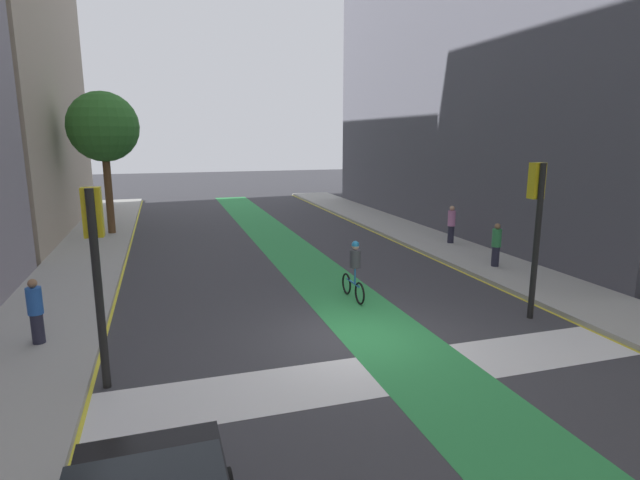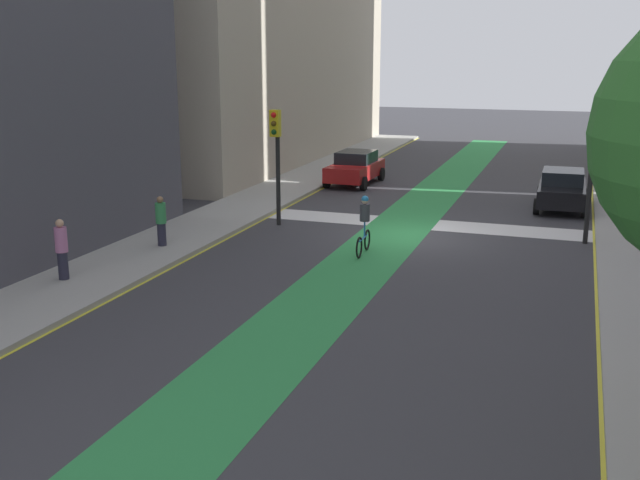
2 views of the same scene
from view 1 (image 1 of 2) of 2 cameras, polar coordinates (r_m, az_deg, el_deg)
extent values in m
plane|color=#38383D|center=(12.82, 4.02, -10.92)|extent=(120.00, 120.00, 0.00)
cube|color=#2D8C47|center=(13.10, 7.26, -10.46)|extent=(2.40, 60.00, 0.01)
cube|color=silver|center=(11.15, 7.87, -14.63)|extent=(12.00, 1.80, 0.01)
cube|color=#9E9E99|center=(12.43, -31.23, -13.06)|extent=(3.00, 60.00, 0.15)
cube|color=yellow|center=(12.17, -24.16, -13.25)|extent=(0.16, 60.00, 0.01)
cube|color=#9E9E99|center=(16.88, 28.65, -6.46)|extent=(3.00, 60.00, 0.15)
cube|color=yellow|center=(15.89, 24.81, -7.45)|extent=(0.16, 60.00, 0.01)
cube|color=#4C4C56|center=(30.08, 19.42, 22.41)|extent=(7.61, 25.99, 21.63)
cylinder|color=black|center=(14.66, 23.31, -0.30)|extent=(0.16, 0.16, 4.23)
cube|color=gold|center=(14.58, 23.32, 6.18)|extent=(0.35, 0.28, 0.95)
sphere|color=red|center=(14.67, 23.07, 7.40)|extent=(0.20, 0.20, 0.20)
sphere|color=#4C380C|center=(14.69, 22.97, 6.24)|extent=(0.20, 0.20, 0.20)
sphere|color=#0C3814|center=(14.71, 22.88, 5.08)|extent=(0.20, 0.20, 0.20)
cylinder|color=black|center=(10.62, -23.79, -5.38)|extent=(0.16, 0.16, 3.98)
cube|color=gold|center=(10.50, -24.36, 2.88)|extent=(0.35, 0.28, 0.95)
sphere|color=red|center=(10.60, -24.41, 4.59)|extent=(0.20, 0.20, 0.20)
sphere|color=#4C380C|center=(10.63, -24.27, 2.99)|extent=(0.20, 0.20, 0.20)
sphere|color=#0C3814|center=(10.68, -24.14, 1.40)|extent=(0.20, 0.20, 0.20)
torus|color=black|center=(15.99, 3.02, -4.96)|extent=(0.08, 0.68, 0.68)
torus|color=black|center=(15.07, 4.52, -6.04)|extent=(0.08, 0.68, 0.68)
cylinder|color=#2672BF|center=(15.47, 3.75, -4.85)|extent=(0.09, 0.95, 0.06)
cylinder|color=#2672BF|center=(15.27, 3.98, -4.03)|extent=(0.05, 0.05, 0.50)
cylinder|color=#3F3F47|center=(15.13, 4.01, -2.12)|extent=(0.32, 0.32, 0.55)
sphere|color=beige|center=(15.04, 4.03, -0.69)|extent=(0.22, 0.22, 0.22)
sphere|color=#268CCC|center=(15.04, 4.03, -0.54)|extent=(0.23, 0.23, 0.23)
cylinder|color=#262638|center=(23.56, 14.59, 0.62)|extent=(0.28, 0.28, 0.78)
cylinder|color=#BF72A5|center=(23.44, 14.68, 2.38)|extent=(0.34, 0.34, 0.69)
sphere|color=tan|center=(23.37, 14.74, 3.49)|extent=(0.22, 0.22, 0.22)
cylinder|color=#262638|center=(13.67, -29.33, -8.72)|extent=(0.28, 0.28, 0.72)
cylinder|color=#2659B2|center=(13.46, -29.61, -6.01)|extent=(0.34, 0.34, 0.64)
sphere|color=#8C6647|center=(13.35, -29.80, -4.28)|extent=(0.21, 0.21, 0.21)
cylinder|color=#262638|center=(19.85, 19.24, -1.76)|extent=(0.28, 0.28, 0.74)
cylinder|color=#338C4C|center=(19.71, 19.38, 0.22)|extent=(0.34, 0.34, 0.66)
sphere|color=#8C6647|center=(19.63, 19.46, 1.48)|extent=(0.21, 0.21, 0.21)
cylinder|color=brown|center=(27.04, -22.80, 4.96)|extent=(0.36, 0.36, 4.03)
sphere|color=#2D6B28|center=(26.90, -23.34, 11.70)|extent=(3.34, 3.34, 3.34)
camera|label=2|loc=(36.34, -19.16, 13.28)|focal=42.60mm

